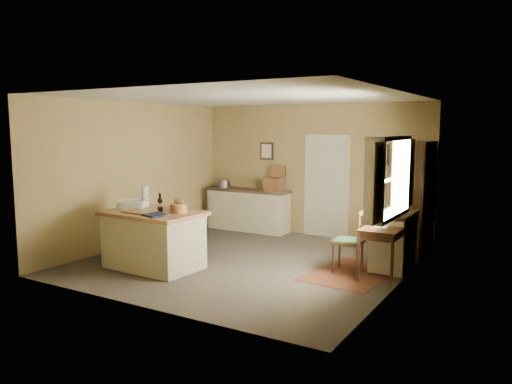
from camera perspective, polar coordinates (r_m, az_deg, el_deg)
ground at (r=8.43m, az=-0.91°, el=-7.92°), size 5.00×5.00×0.00m
wall_back at (r=10.38m, az=6.34°, el=2.49°), size 5.00×0.10×2.70m
wall_front at (r=6.21m, az=-13.14°, el=-0.88°), size 5.00×0.10×2.70m
wall_left at (r=9.72m, az=-13.58°, el=2.01°), size 0.10×5.00×2.70m
wall_right at (r=7.20m, az=16.27°, el=0.12°), size 0.10×5.00×2.70m
ceiling at (r=8.15m, az=-0.95°, el=10.73°), size 5.00×5.00×0.00m
door at (r=10.24m, az=8.03°, el=0.74°), size 0.97×0.06×2.11m
framed_prints at (r=10.25m, az=7.34°, el=4.49°), size 2.82×0.02×0.38m
window at (r=7.00m, az=15.31°, el=1.61°), size 0.25×1.99×1.12m
work_island at (r=8.11m, az=-11.66°, el=-5.17°), size 1.58×1.07×1.20m
sideboard at (r=10.85m, az=-0.86°, el=-1.88°), size 1.87×0.53×1.18m
rug at (r=7.87m, az=10.93°, el=-9.13°), size 1.25×1.70×0.01m
writing_desk at (r=7.65m, az=14.45°, el=-4.56°), size 0.57×0.93×0.82m
desk_chair at (r=7.83m, az=10.49°, el=-5.59°), size 0.50×0.50×0.96m
right_cabinet at (r=8.22m, az=15.50°, el=-5.29°), size 0.56×1.01×0.99m
shelving_unit at (r=9.21m, az=18.44°, el=-0.70°), size 0.34×0.89×1.99m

